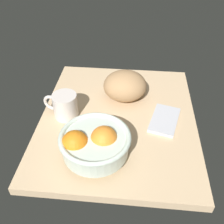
# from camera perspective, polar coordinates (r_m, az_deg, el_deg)

# --- Properties ---
(ground_plane) EXTENTS (0.67, 0.57, 0.03)m
(ground_plane) POSITION_cam_1_polar(r_m,az_deg,el_deg) (0.97, 1.34, -1.64)
(ground_plane) COLOR #D1B086
(fruit_bowl) EXTENTS (0.22, 0.22, 0.11)m
(fruit_bowl) POSITION_cam_1_polar(r_m,az_deg,el_deg) (0.78, -4.01, -6.78)
(fruit_bowl) COLOR silver
(fruit_bowl) RESTS_ON ground
(bread_loaf) EXTENTS (0.18, 0.19, 0.11)m
(bread_loaf) POSITION_cam_1_polar(r_m,az_deg,el_deg) (1.02, 2.88, 5.82)
(bread_loaf) COLOR tan
(bread_loaf) RESTS_ON ground
(napkin_folded) EXTENTS (0.17, 0.13, 0.01)m
(napkin_folded) POSITION_cam_1_polar(r_m,az_deg,el_deg) (0.95, 11.51, -1.70)
(napkin_folded) COLOR silver
(napkin_folded) RESTS_ON ground
(mug) EXTENTS (0.09, 0.13, 0.09)m
(mug) POSITION_cam_1_polar(r_m,az_deg,el_deg) (0.95, -10.44, 1.43)
(mug) COLOR silver
(mug) RESTS_ON ground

